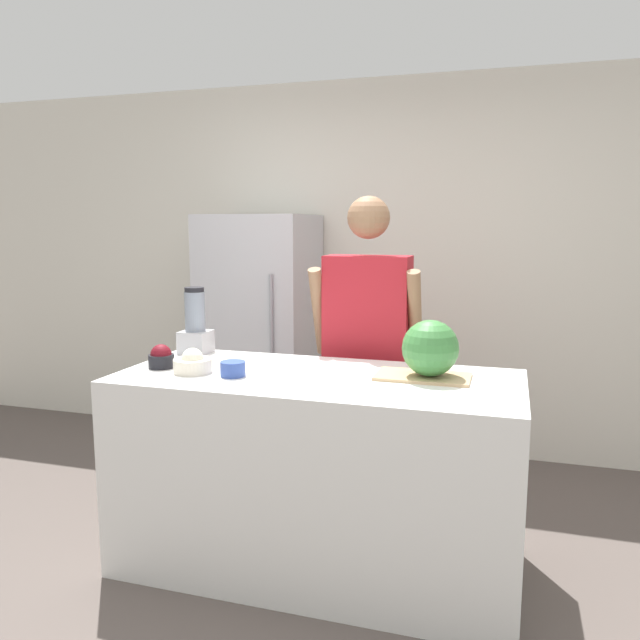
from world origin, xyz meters
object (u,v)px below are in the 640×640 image
blender (195,326)px  refrigerator (261,335)px  bowl_small_blue (233,369)px  bowl_cream (193,363)px  watermelon (430,348)px  person (367,354)px  bowl_cherries (161,358)px

blender → refrigerator: bearing=93.7°
refrigerator → bowl_small_blue: bearing=-72.1°
bowl_cream → bowl_small_blue: 0.21m
blender → watermelon: bearing=-9.2°
refrigerator → bowl_small_blue: refrigerator is taller
person → watermelon: (0.41, -0.55, 0.16)m
bowl_cream → bowl_small_blue: bowl_cream is taller
watermelon → blender: size_ratio=0.71×
person → watermelon: person is taller
watermelon → bowl_small_blue: 0.89m
bowl_cream → blender: bearing=116.3°
watermelon → bowl_cherries: (-1.26, -0.16, -0.09)m
watermelon → blender: blender is taller
bowl_cream → bowl_cherries: bearing=167.7°
watermelon → bowl_cream: watermelon is taller
bowl_cherries → bowl_cream: size_ratio=0.68×
bowl_cherries → bowl_small_blue: size_ratio=1.07×
refrigerator → person: bearing=-37.9°
refrigerator → bowl_cream: refrigerator is taller
bowl_cherries → blender: bearing=91.2°
person → bowl_small_blue: size_ratio=15.45×
watermelon → bowl_cream: 1.09m
watermelon → blender: (-1.27, 0.20, 0.01)m
person → bowl_cherries: size_ratio=14.39×
watermelon → blender: bearing=170.8°
bowl_cherries → watermelon: bearing=7.0°
watermelon → bowl_small_blue: size_ratio=2.21×
bowl_cherries → person: bearing=39.7°
bowl_cream → bowl_small_blue: bearing=-3.7°
watermelon → bowl_small_blue: watermelon is taller
bowl_cherries → blender: 0.37m
bowl_cherries → bowl_cream: bearing=-12.3°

